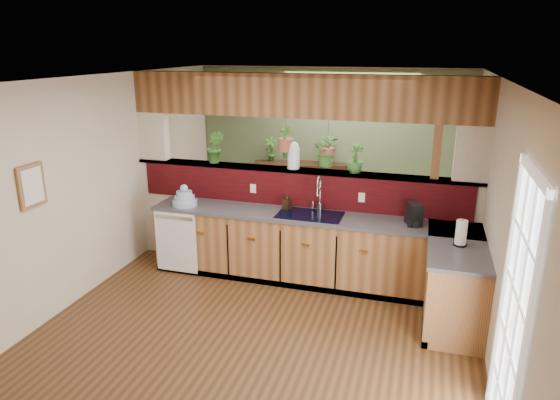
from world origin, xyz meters
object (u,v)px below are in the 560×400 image
(glass_jar, at_px, (293,155))
(shelving_console, at_px, (300,192))
(soap_dispenser, at_px, (287,202))
(faucet, at_px, (319,192))
(coffee_maker, at_px, (414,215))
(paper_towel, at_px, (461,233))
(dish_stack, at_px, (185,199))

(glass_jar, relative_size, shelving_console, 0.23)
(shelving_console, bearing_deg, soap_dispenser, -94.46)
(faucet, distance_m, coffee_maker, 1.20)
(shelving_console, bearing_deg, paper_towel, -62.92)
(glass_jar, bearing_deg, shelving_console, 101.63)
(faucet, xyz_separation_m, glass_jar, (-0.40, 0.22, 0.41))
(paper_towel, bearing_deg, dish_stack, 172.97)
(paper_towel, distance_m, shelving_console, 3.76)
(faucet, height_order, soap_dispenser, faucet)
(faucet, bearing_deg, coffee_maker, -7.39)
(faucet, bearing_deg, shelving_console, 110.35)
(soap_dispenser, bearing_deg, shelving_console, 99.91)
(paper_towel, distance_m, glass_jar, 2.32)
(dish_stack, xyz_separation_m, shelving_console, (0.97, 2.37, -0.49))
(coffee_maker, bearing_deg, shelving_console, 107.27)
(coffee_maker, bearing_deg, paper_towel, -69.63)
(soap_dispenser, height_order, shelving_console, soap_dispenser)
(faucet, distance_m, shelving_console, 2.35)
(dish_stack, relative_size, shelving_console, 0.21)
(glass_jar, bearing_deg, dish_stack, -160.97)
(dish_stack, height_order, glass_jar, glass_jar)
(soap_dispenser, relative_size, glass_jar, 0.59)
(coffee_maker, distance_m, shelving_console, 3.05)
(faucet, relative_size, paper_towel, 1.59)
(dish_stack, relative_size, coffee_maker, 1.25)
(faucet, relative_size, glass_jar, 1.35)
(faucet, distance_m, paper_towel, 1.81)
(soap_dispenser, height_order, glass_jar, glass_jar)
(paper_towel, height_order, shelving_console, paper_towel)
(coffee_maker, height_order, paper_towel, paper_towel)
(faucet, relative_size, shelving_console, 0.31)
(soap_dispenser, xyz_separation_m, paper_towel, (2.09, -0.65, 0.03))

